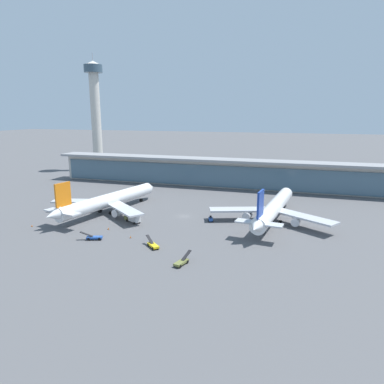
# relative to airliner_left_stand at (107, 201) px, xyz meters

# --- Properties ---
(ground_plane) EXTENTS (1200.00, 1200.00, 0.00)m
(ground_plane) POSITION_rel_airliner_left_stand_xyz_m (30.21, 4.35, -4.95)
(ground_plane) COLOR #515154
(airliner_left_stand) EXTENTS (44.35, 58.55, 15.73)m
(airliner_left_stand) POSITION_rel_airliner_left_stand_xyz_m (0.00, 0.00, 0.00)
(airliner_left_stand) COLOR white
(airliner_left_stand) RESTS_ON ground
(airliner_centre_stand) EXTENTS (45.12, 59.07, 15.73)m
(airliner_centre_stand) POSITION_rel_airliner_left_stand_xyz_m (63.43, 7.87, 0.00)
(airliner_centre_stand) COLOR white
(airliner_centre_stand) RESTS_ON ground
(service_truck_near_nose_yellow) EXTENTS (5.95, 5.57, 2.70)m
(service_truck_near_nose_yellow) POSITION_rel_airliner_left_stand_xyz_m (31.84, -28.66, -4.15)
(service_truck_near_nose_yellow) COLOR yellow
(service_truck_near_nose_yellow) RESTS_ON ground
(service_truck_under_wing_blue) EXTENTS (2.52, 3.25, 2.05)m
(service_truck_under_wing_blue) POSITION_rel_airliner_left_stand_xyz_m (41.71, 1.14, -4.08)
(service_truck_under_wing_blue) COLOR #234C9E
(service_truck_under_wing_blue) RESTS_ON ground
(service_truck_mid_apron_olive) EXTENTS (3.07, 6.92, 2.70)m
(service_truck_mid_apron_olive) POSITION_rel_airliner_left_stand_xyz_m (43.87, -37.54, -4.15)
(service_truck_mid_apron_olive) COLOR olive
(service_truck_mid_apron_olive) RESTS_ON ground
(service_truck_by_tail_blue) EXTENTS (6.88, 3.48, 2.70)m
(service_truck_by_tail_blue) POSITION_rel_airliner_left_stand_xyz_m (11.61, -28.20, -4.15)
(service_truck_by_tail_blue) COLOR #234C9E
(service_truck_by_tail_blue) RESTS_ON ground
(service_truck_on_taxiway_olive) EXTENTS (7.55, 5.37, 3.10)m
(service_truck_on_taxiway_olive) POSITION_rel_airliner_left_stand_xyz_m (15.25, -8.34, -3.26)
(service_truck_on_taxiway_olive) COLOR olive
(service_truck_on_taxiway_olive) RESTS_ON ground
(service_truck_at_far_stand_white) EXTENTS (2.27, 3.15, 2.05)m
(service_truck_at_far_stand_white) POSITION_rel_airliner_left_stand_xyz_m (61.15, -6.30, -4.08)
(service_truck_at_far_stand_white) COLOR silver
(service_truck_at_far_stand_white) RESTS_ON ground
(terminal_building) EXTENTS (186.18, 12.80, 15.20)m
(terminal_building) POSITION_rel_airliner_left_stand_xyz_m (30.21, 62.83, 2.91)
(terminal_building) COLOR beige
(terminal_building) RESTS_ON ground
(control_tower) EXTENTS (12.00, 12.00, 76.91)m
(control_tower) POSITION_rel_airliner_left_stand_xyz_m (-62.36, 93.74, 36.89)
(control_tower) COLOR beige
(control_tower) RESTS_ON ground
(safety_cone_alpha) EXTENTS (0.62, 0.62, 0.70)m
(safety_cone_alpha) POSITION_rel_airliner_left_stand_xyz_m (-16.25, -23.36, -4.64)
(safety_cone_alpha) COLOR orange
(safety_cone_alpha) RESTS_ON ground
(safety_cone_bravo) EXTENTS (0.62, 0.62, 0.70)m
(safety_cone_bravo) POSITION_rel_airliner_left_stand_xyz_m (21.83, -23.35, -4.64)
(safety_cone_bravo) COLOR orange
(safety_cone_bravo) RESTS_ON ground
(safety_cone_charlie) EXTENTS (0.62, 0.62, 0.70)m
(safety_cone_charlie) POSITION_rel_airliner_left_stand_xyz_m (10.76, -18.09, -4.64)
(safety_cone_charlie) COLOR orange
(safety_cone_charlie) RESTS_ON ground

